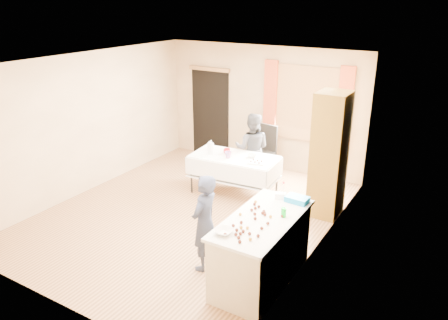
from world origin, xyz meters
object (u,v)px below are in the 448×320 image
Objects in this scene: party_table at (234,171)px; cabinet at (329,155)px; chair at (263,160)px; girl at (205,223)px; woman at (252,149)px; counter at (262,249)px.

cabinet is at bearing -0.71° from party_table.
girl reaches higher than chair.
party_table is 2.47m from girl.
woman is at bearing -166.67° from girl.
cabinet is 1.48× the size of woman.
cabinet is 2.60m from girl.
cabinet is 1.26× the size of party_table.
chair is 0.73× the size of woman.
counter is 1.14× the size of woman.
woman is (0.04, 0.64, 0.27)m from party_table.
chair is (0.04, 1.14, -0.13)m from party_table.
woman is at bearing 119.80° from counter.
counter is at bearing 101.49° from woman.
party_table is 1.18× the size of woman.
counter is 1.20× the size of girl.
party_table is 1.60× the size of chair.
woman is (-1.60, 2.80, 0.26)m from counter.
girl is 0.96× the size of woman.
cabinet reaches higher than woman.
girl is at bearing -170.06° from counter.
woman reaches higher than chair.
party_table is at bearing 127.24° from counter.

